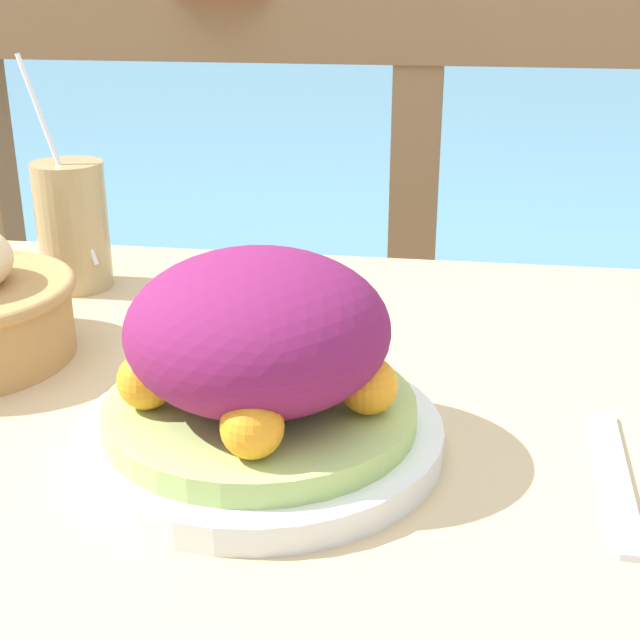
{
  "coord_description": "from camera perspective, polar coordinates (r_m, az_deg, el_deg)",
  "views": [
    {
      "loc": [
        0.06,
        -0.62,
        1.02
      ],
      "look_at": [
        -0.04,
        0.02,
        0.76
      ],
      "focal_mm": 50.0,
      "sensor_mm": 36.0,
      "label": 1
    }
  ],
  "objects": [
    {
      "name": "knife",
      "position": [
        0.63,
        18.46,
        -9.53
      ],
      "size": [
        0.02,
        0.18,
        0.0
      ],
      "color": "silver",
      "rests_on": "patio_table"
    },
    {
      "name": "sea_backdrop",
      "position": [
        3.9,
        7.73,
        9.64
      ],
      "size": [
        12.0,
        4.0,
        0.44
      ],
      "color": "#568EA8",
      "rests_on": "ground_plane"
    },
    {
      "name": "salad_plate",
      "position": [
        0.62,
        -3.93,
        -3.08
      ],
      "size": [
        0.26,
        0.26,
        0.14
      ],
      "color": "silver",
      "rests_on": "patio_table"
    },
    {
      "name": "railing_fence",
      "position": [
        1.36,
        6.01,
        7.15
      ],
      "size": [
        2.8,
        0.08,
        0.98
      ],
      "color": "brown",
      "rests_on": "ground_plane"
    },
    {
      "name": "drink_glass",
      "position": [
        0.97,
        -15.56,
        5.86
      ],
      "size": [
        0.08,
        0.07,
        0.24
      ],
      "color": "tan",
      "rests_on": "patio_table"
    },
    {
      "name": "patio_table",
      "position": [
        0.75,
        2.88,
        -12.33
      ],
      "size": [
        1.05,
        0.76,
        0.7
      ],
      "color": "tan",
      "rests_on": "ground_plane"
    }
  ]
}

